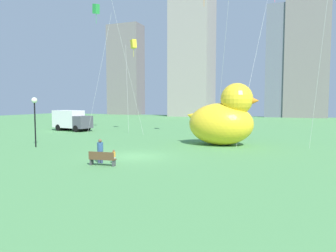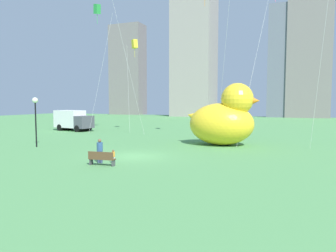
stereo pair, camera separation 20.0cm
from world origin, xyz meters
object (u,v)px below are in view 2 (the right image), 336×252
at_px(person_adult, 100,150).
at_px(kite_yellow, 135,44).
at_px(giant_inflatable_duck, 224,119).
at_px(person_child, 113,156).
at_px(park_bench, 102,158).
at_px(kite_green, 97,10).
at_px(box_truck, 73,120).
at_px(lamppost, 35,108).

distance_m(person_adult, kite_yellow, 23.70).
bearing_deg(giant_inflatable_duck, person_child, -113.00).
bearing_deg(person_adult, giant_inflatable_duck, 63.32).
relative_size(park_bench, kite_green, 0.11).
height_order(person_child, giant_inflatable_duck, giant_inflatable_duck).
bearing_deg(person_adult, person_child, 7.50).
distance_m(park_bench, box_truck, 25.87).
distance_m(park_bench, person_child, 0.91).
distance_m(park_bench, person_adult, 1.03).
bearing_deg(box_truck, kite_yellow, 8.75).
height_order(box_truck, kite_green, kite_green).
height_order(box_truck, kite_yellow, kite_yellow).
bearing_deg(kite_yellow, giant_inflatable_duck, -30.80).
height_order(park_bench, kite_green, kite_green).
bearing_deg(lamppost, giant_inflatable_duck, 26.14).
relative_size(lamppost, box_truck, 0.73).
bearing_deg(person_child, box_truck, 134.66).
bearing_deg(lamppost, park_bench, -25.21).
relative_size(giant_inflatable_duck, kite_green, 0.44).
distance_m(person_child, kite_yellow, 24.10).
relative_size(kite_green, kite_yellow, 1.29).
distance_m(person_adult, person_child, 1.03).
bearing_deg(kite_green, person_child, -52.71).
relative_size(giant_inflatable_duck, lamppost, 1.57).
relative_size(giant_inflatable_duck, kite_yellow, 0.57).
distance_m(person_child, lamppost, 11.53).
height_order(lamppost, kite_yellow, kite_yellow).
relative_size(lamppost, kite_green, 0.28).
bearing_deg(kite_green, park_bench, -55.07).
relative_size(person_adult, kite_green, 0.10).
bearing_deg(person_adult, lamppost, 156.97).
distance_m(giant_inflatable_duck, kite_green, 20.63).
bearing_deg(giant_inflatable_duck, kite_yellow, 149.20).
xyz_separation_m(person_child, box_truck, (-17.91, 18.12, 0.93)).
relative_size(park_bench, lamppost, 0.40).
relative_size(person_child, kite_yellow, 0.08).
bearing_deg(lamppost, box_truck, 117.73).
bearing_deg(person_child, person_adult, -172.50).
xyz_separation_m(box_truck, kite_yellow, (9.12, 1.40, 10.12)).
distance_m(giant_inflatable_duck, box_truck, 23.74).
bearing_deg(lamppost, kite_yellow, 83.99).
bearing_deg(kite_yellow, box_truck, -171.25).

